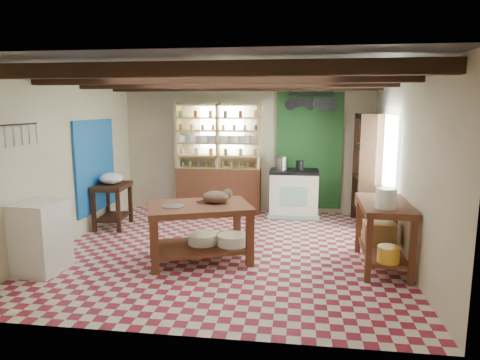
# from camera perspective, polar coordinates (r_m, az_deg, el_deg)

# --- Properties ---
(floor) EXTENTS (5.00, 5.00, 0.02)m
(floor) POSITION_cam_1_polar(r_m,az_deg,el_deg) (6.54, -1.83, -9.27)
(floor) COLOR maroon
(floor) RESTS_ON ground
(ceiling) EXTENTS (5.00, 5.00, 0.02)m
(ceiling) POSITION_cam_1_polar(r_m,az_deg,el_deg) (6.20, -1.97, 14.19)
(ceiling) COLOR #4E4F54
(ceiling) RESTS_ON wall_back
(wall_back) EXTENTS (5.00, 0.04, 2.60)m
(wall_back) POSITION_cam_1_polar(r_m,az_deg,el_deg) (8.69, 0.90, 4.33)
(wall_back) COLOR beige
(wall_back) RESTS_ON floor
(wall_front) EXTENTS (5.00, 0.04, 2.60)m
(wall_front) POSITION_cam_1_polar(r_m,az_deg,el_deg) (3.83, -8.24, -2.71)
(wall_front) COLOR beige
(wall_front) RESTS_ON floor
(wall_left) EXTENTS (0.04, 5.00, 2.60)m
(wall_left) POSITION_cam_1_polar(r_m,az_deg,el_deg) (7.10, -22.24, 2.39)
(wall_left) COLOR beige
(wall_left) RESTS_ON floor
(wall_right) EXTENTS (0.04, 5.00, 2.60)m
(wall_right) POSITION_cam_1_polar(r_m,az_deg,el_deg) (6.31, 21.09, 1.64)
(wall_right) COLOR beige
(wall_right) RESTS_ON floor
(ceiling_beams) EXTENTS (5.00, 3.80, 0.15)m
(ceiling_beams) POSITION_cam_1_polar(r_m,az_deg,el_deg) (6.19, -1.96, 13.08)
(ceiling_beams) COLOR #311C11
(ceiling_beams) RESTS_ON ceiling
(blue_wall_patch) EXTENTS (0.04, 1.40, 1.60)m
(blue_wall_patch) POSITION_cam_1_polar(r_m,az_deg,el_deg) (7.89, -18.71, 1.81)
(blue_wall_patch) COLOR #175DB3
(blue_wall_patch) RESTS_ON wall_left
(green_wall_patch) EXTENTS (1.30, 0.04, 2.30)m
(green_wall_patch) POSITION_cam_1_polar(r_m,az_deg,el_deg) (8.61, 9.18, 3.82)
(green_wall_patch) COLOR #1F4E22
(green_wall_patch) RESTS_ON wall_back
(window_back) EXTENTS (0.90, 0.02, 0.80)m
(window_back) POSITION_cam_1_polar(r_m,az_deg,el_deg) (8.72, -2.40, 6.98)
(window_back) COLOR silver
(window_back) RESTS_ON wall_back
(window_right) EXTENTS (0.02, 1.30, 1.20)m
(window_right) POSITION_cam_1_polar(r_m,az_deg,el_deg) (7.27, 19.21, 3.52)
(window_right) COLOR silver
(window_right) RESTS_ON wall_right
(utensil_rail) EXTENTS (0.06, 0.90, 0.28)m
(utensil_rail) POSITION_cam_1_polar(r_m,az_deg,el_deg) (6.02, -27.74, 5.40)
(utensil_rail) COLOR black
(utensil_rail) RESTS_ON wall_left
(pot_rack) EXTENTS (0.86, 0.12, 0.36)m
(pot_rack) POSITION_cam_1_polar(r_m,az_deg,el_deg) (8.14, 9.42, 10.04)
(pot_rack) COLOR black
(pot_rack) RESTS_ON ceiling
(shelving_unit) EXTENTS (1.70, 0.34, 2.20)m
(shelving_unit) POSITION_cam_1_polar(r_m,az_deg,el_deg) (8.61, -2.90, 2.93)
(shelving_unit) COLOR tan
(shelving_unit) RESTS_ON floor
(tall_rack) EXTENTS (0.40, 0.86, 2.00)m
(tall_rack) POSITION_cam_1_polar(r_m,az_deg,el_deg) (8.06, 16.57, 1.36)
(tall_rack) COLOR #311C11
(tall_rack) RESTS_ON floor
(work_table) EXTENTS (1.63, 1.37, 0.79)m
(work_table) POSITION_cam_1_polar(r_m,az_deg,el_deg) (6.02, -5.45, -6.96)
(work_table) COLOR brown
(work_table) RESTS_ON floor
(stove) EXTENTS (0.94, 0.63, 0.91)m
(stove) POSITION_cam_1_polar(r_m,az_deg,el_deg) (8.41, 7.19, -1.74)
(stove) COLOR white
(stove) RESTS_ON floor
(prep_table) EXTENTS (0.59, 0.81, 0.78)m
(prep_table) POSITION_cam_1_polar(r_m,az_deg,el_deg) (7.92, -16.61, -3.29)
(prep_table) COLOR #311C11
(prep_table) RESTS_ON floor
(white_cabinet) EXTENTS (0.55, 0.65, 0.92)m
(white_cabinet) POSITION_cam_1_polar(r_m,az_deg,el_deg) (6.12, -24.99, -6.91)
(white_cabinet) COLOR white
(white_cabinet) RESTS_ON floor
(right_counter) EXTENTS (0.65, 1.25, 0.89)m
(right_counter) POSITION_cam_1_polar(r_m,az_deg,el_deg) (6.01, 18.52, -6.96)
(right_counter) COLOR brown
(right_counter) RESTS_ON floor
(cat) EXTENTS (0.47, 0.44, 0.17)m
(cat) POSITION_cam_1_polar(r_m,az_deg,el_deg) (5.98, -3.21, -2.28)
(cat) COLOR #7D5E49
(cat) RESTS_ON work_table
(steel_tray) EXTENTS (0.39, 0.39, 0.02)m
(steel_tray) POSITION_cam_1_polar(r_m,az_deg,el_deg) (5.83, -8.86, -3.47)
(steel_tray) COLOR #A3A3AA
(steel_tray) RESTS_ON work_table
(basin_large) EXTENTS (0.53, 0.53, 0.14)m
(basin_large) POSITION_cam_1_polar(r_m,az_deg,el_deg) (6.10, -5.02, -7.83)
(basin_large) COLOR white
(basin_large) RESTS_ON work_table
(basin_small) EXTENTS (0.55, 0.55, 0.15)m
(basin_small) POSITION_cam_1_polar(r_m,az_deg,el_deg) (6.03, -1.02, -7.98)
(basin_small) COLOR white
(basin_small) RESTS_ON work_table
(kettle_left) EXTENTS (0.22, 0.22, 0.25)m
(kettle_left) POSITION_cam_1_polar(r_m,az_deg,el_deg) (8.32, 5.55, 2.23)
(kettle_left) COLOR #A3A3AA
(kettle_left) RESTS_ON stove
(kettle_right) EXTENTS (0.14, 0.14, 0.18)m
(kettle_right) POSITION_cam_1_polar(r_m,az_deg,el_deg) (8.31, 7.96, 1.94)
(kettle_right) COLOR black
(kettle_right) RESTS_ON stove
(enamel_bowl) EXTENTS (0.43, 0.43, 0.20)m
(enamel_bowl) POSITION_cam_1_polar(r_m,az_deg,el_deg) (7.83, -16.78, 0.21)
(enamel_bowl) COLOR white
(enamel_bowl) RESTS_ON prep_table
(white_bucket) EXTENTS (0.26, 0.26, 0.25)m
(white_bucket) POSITION_cam_1_polar(r_m,az_deg,el_deg) (5.53, 18.89, -2.33)
(white_bucket) COLOR white
(white_bucket) RESTS_ON right_counter
(wicker_basket) EXTENTS (0.43, 0.35, 0.30)m
(wicker_basket) POSITION_cam_1_polar(r_m,az_deg,el_deg) (6.31, 18.06, -6.71)
(wicker_basket) COLOR #A67B43
(wicker_basket) RESTS_ON right_counter
(yellow_tub) EXTENTS (0.28, 0.28, 0.20)m
(yellow_tub) POSITION_cam_1_polar(r_m,az_deg,el_deg) (5.62, 19.18, -9.33)
(yellow_tub) COLOR gold
(yellow_tub) RESTS_ON right_counter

